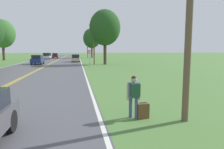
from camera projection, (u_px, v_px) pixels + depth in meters
name	position (u px, v px, depth m)	size (l,w,h in m)	color
hitchhiker_person	(134.00, 93.00, 7.57)	(0.56, 0.41, 1.65)	#475175
suitcase	(143.00, 111.00, 7.66)	(0.48, 0.23, 0.63)	brown
traffic_sign	(90.00, 54.00, 30.34)	(0.60, 0.10, 2.67)	gray
utility_pole_midground	(94.00, 42.00, 36.63)	(1.80, 0.24, 7.80)	brown
utility_pole_far	(87.00, 43.00, 66.41)	(1.80, 0.24, 9.44)	brown
tree_behind_sign	(105.00, 28.00, 36.08)	(5.61, 5.61, 9.90)	#473828
tree_right_cluster	(2.00, 34.00, 51.63)	(6.36, 6.36, 10.54)	#473828
tree_far_back	(92.00, 38.00, 67.29)	(5.77, 5.77, 9.94)	brown
car_dark_blue_van_mid_near	(38.00, 59.00, 37.00)	(1.82, 4.43, 1.76)	black
car_champagne_van_mid_far	(76.00, 58.00, 44.70)	(1.92, 4.20, 1.70)	black
car_silver_van_receding	(47.00, 56.00, 59.09)	(2.08, 4.71, 1.85)	black
car_maroon_hatchback_distant	(55.00, 56.00, 65.16)	(1.83, 3.78, 1.68)	black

